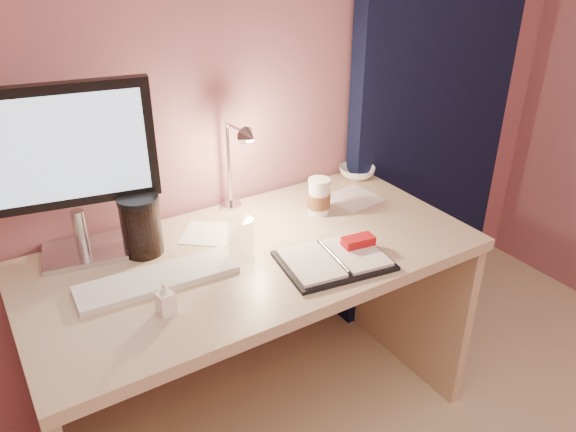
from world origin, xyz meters
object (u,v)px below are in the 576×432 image
coffee_cup (319,197)px  dark_jar (142,228)px  desk (245,298)px  bowl (357,172)px  planner (336,258)px  lotion_bottle (165,298)px  monitor (66,158)px  desk_lamp (238,161)px  clear_cup (241,239)px  keyboard (158,279)px

coffee_cup → dark_jar: dark_jar is taller
desk → bowl: bearing=18.1°
planner → lotion_bottle: bearing=-175.0°
monitor → coffee_cup: (0.77, -0.15, -0.26)m
bowl → desk_lamp: size_ratio=0.43×
bowl → lotion_bottle: 1.06m
monitor → dark_jar: size_ratio=3.14×
planner → clear_cup: size_ratio=2.56×
keyboard → coffee_cup: coffee_cup is taller
planner → dark_jar: 0.60m
keyboard → coffee_cup: 0.64m
desk → planner: planner is taller
planner → lotion_bottle: 0.53m
keyboard → clear_cup: size_ratio=3.33×
coffee_cup → keyboard: bearing=-170.3°
desk → monitor: 0.73m
lotion_bottle → desk_lamp: desk_lamp is taller
keyboard → planner: planner is taller
planner → bowl: (0.45, 0.46, 0.01)m
lotion_bottle → coffee_cup: bearing=21.2°
desk → monitor: size_ratio=2.62×
keyboard → clear_cup: bearing=-0.9°
lotion_bottle → dark_jar: size_ratio=0.55×
desk_lamp → keyboard: bearing=-154.1°
desk → keyboard: 0.40m
desk → monitor: monitor is taller
planner → dark_jar: bearing=151.1°
planner → bowl: 0.64m
coffee_cup → monitor: bearing=168.9°
desk → coffee_cup: 0.43m
keyboard → clear_cup: clear_cup is taller
keyboard → desk_lamp: desk_lamp is taller
desk → bowl: 0.71m
desk → lotion_bottle: 0.49m
bowl → dark_jar: (-0.92, -0.10, 0.06)m
lotion_bottle → desk_lamp: bearing=42.2°
coffee_cup → lotion_bottle: 0.71m
desk_lamp → desk: bearing=-120.5°
keyboard → desk_lamp: size_ratio=1.37×
keyboard → dark_jar: size_ratio=2.68×
desk → clear_cup: 0.31m
keyboard → lotion_bottle: 0.16m
coffee_cup → desk: bearing=-174.1°
desk_lamp → planner: bearing=-79.8°
dark_jar → lotion_bottle: bearing=-99.5°
desk → planner: bearing=-54.5°
bowl → lotion_bottle: (-0.97, -0.43, 0.02)m
desk_lamp → monitor: bearing=171.7°
coffee_cup → lotion_bottle: size_ratio=1.37×
monitor → keyboard: size_ratio=1.17×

